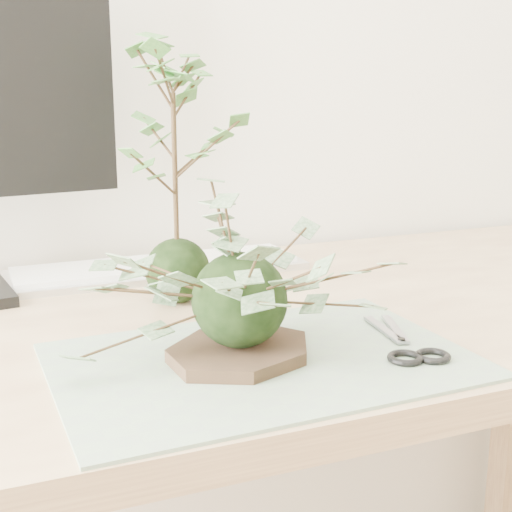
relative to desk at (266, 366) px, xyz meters
name	(u,v)px	position (x,y,z in m)	size (l,w,h in m)	color
desk	(266,366)	(0.00, 0.00, 0.00)	(1.60, 0.70, 0.74)	tan
cutting_mat	(263,361)	(-0.08, -0.19, 0.09)	(0.46, 0.31, 0.00)	gray
stone_dish	(240,352)	(-0.11, -0.17, 0.10)	(0.18, 0.18, 0.01)	black
ivy_kokedama	(239,256)	(-0.11, -0.17, 0.21)	(0.39, 0.39, 0.22)	black
maple_kokedama	(173,110)	(-0.11, 0.07, 0.36)	(0.26, 0.26, 0.39)	black
keyboard	(157,268)	(-0.10, 0.24, 0.10)	(0.50, 0.15, 0.02)	silver
scissors	(416,350)	(0.09, -0.24, 0.10)	(0.08, 0.17, 0.01)	gray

